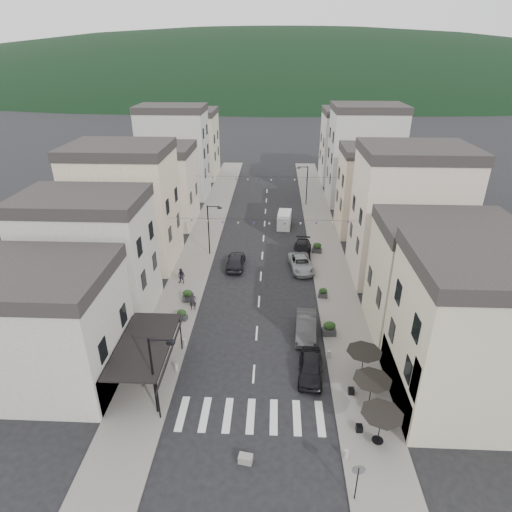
{
  "coord_description": "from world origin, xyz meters",
  "views": [
    {
      "loc": [
        1.26,
        -18.43,
        21.52
      ],
      "look_at": [
        -0.4,
        18.65,
        3.5
      ],
      "focal_mm": 30.0,
      "sensor_mm": 36.0,
      "label": 1
    }
  ],
  "objects": [
    {
      "name": "ground",
      "position": [
        0.0,
        0.0,
        0.0
      ],
      "size": [
        700.0,
        700.0,
        0.0
      ],
      "primitive_type": "plane",
      "color": "black",
      "rests_on": "ground"
    },
    {
      "name": "sidewalk_left",
      "position": [
        -7.5,
        32.0,
        0.06
      ],
      "size": [
        4.0,
        76.0,
        0.12
      ],
      "primitive_type": "cube",
      "color": "slate",
      "rests_on": "ground"
    },
    {
      "name": "sidewalk_right",
      "position": [
        7.5,
        32.0,
        0.06
      ],
      "size": [
        4.0,
        76.0,
        0.12
      ],
      "primitive_type": "cube",
      "color": "slate",
      "rests_on": "ground"
    },
    {
      "name": "hill_backdrop",
      "position": [
        0.0,
        300.0,
        0.0
      ],
      "size": [
        640.0,
        360.0,
        70.0
      ],
      "primitive_type": "ellipsoid",
      "color": "black",
      "rests_on": "ground"
    },
    {
      "name": "boutique_building",
      "position": [
        -15.5,
        5.0,
        4.0
      ],
      "size": [
        12.0,
        8.0,
        8.0
      ],
      "primitive_type": "cube",
      "color": "#A9A59B",
      "rests_on": "ground"
    },
    {
      "name": "bistro_building",
      "position": [
        14.5,
        4.0,
        5.0
      ],
      "size": [
        10.0,
        8.0,
        10.0
      ],
      "primitive_type": "cube",
      "color": "beige",
      "rests_on": "ground"
    },
    {
      "name": "boutique_awning",
      "position": [
        -7.25,
        5.0,
        3.11
      ],
      "size": [
        3.77,
        7.5,
        3.28
      ],
      "color": "black",
      "rests_on": "ground"
    },
    {
      "name": "buildings_row_left",
      "position": [
        -14.5,
        37.75,
        6.12
      ],
      "size": [
        10.2,
        54.16,
        14.0
      ],
      "color": "#A9A59B",
      "rests_on": "ground"
    },
    {
      "name": "buildings_row_right",
      "position": [
        14.5,
        36.59,
        6.32
      ],
      "size": [
        10.2,
        54.16,
        14.5
      ],
      "color": "beige",
      "rests_on": "ground"
    },
    {
      "name": "cafe_terrace",
      "position": [
        7.7,
        2.8,
        2.36
      ],
      "size": [
        2.5,
        8.1,
        2.53
      ],
      "color": "black",
      "rests_on": "ground"
    },
    {
      "name": "streetlamp_left_near",
      "position": [
        -5.82,
        2.0,
        3.7
      ],
      "size": [
        1.7,
        0.56,
        6.0
      ],
      "color": "black",
      "rests_on": "ground"
    },
    {
      "name": "streetlamp_left_far",
      "position": [
        -5.82,
        26.0,
        3.7
      ],
      "size": [
        1.7,
        0.56,
        6.0
      ],
      "color": "black",
      "rests_on": "ground"
    },
    {
      "name": "streetlamp_right_far",
      "position": [
        5.82,
        44.0,
        3.7
      ],
      "size": [
        1.7,
        0.56,
        6.0
      ],
      "color": "black",
      "rests_on": "ground"
    },
    {
      "name": "traffic_sign",
      "position": [
        5.8,
        -3.5,
        1.93
      ],
      "size": [
        0.7,
        0.07,
        2.7
      ],
      "color": "black",
      "rests_on": "ground"
    },
    {
      "name": "bollards",
      "position": [
        0.0,
        5.5,
        0.42
      ],
      "size": [
        11.66,
        10.26,
        0.6
      ],
      "color": "gray",
      "rests_on": "ground"
    },
    {
      "name": "bunting_near",
      "position": [
        0.0,
        22.0,
        5.65
      ],
      "size": [
        19.0,
        0.28,
        0.62
      ],
      "color": "black",
      "rests_on": "ground"
    },
    {
      "name": "bunting_far",
      "position": [
        0.0,
        38.0,
        5.65
      ],
      "size": [
        19.0,
        0.28,
        0.62
      ],
      "color": "black",
      "rests_on": "ground"
    },
    {
      "name": "parked_car_a",
      "position": [
        4.12,
        6.0,
        0.73
      ],
      "size": [
        2.1,
        4.45,
        1.47
      ],
      "primitive_type": "imported",
      "rotation": [
        0.0,
        0.0,
        -0.09
      ],
      "color": "black",
      "rests_on": "ground"
    },
    {
      "name": "parked_car_b",
      "position": [
        4.09,
        11.06,
        0.78
      ],
      "size": [
        1.95,
        4.83,
        1.56
      ],
      "primitive_type": "imported",
      "rotation": [
        0.0,
        0.0,
        -0.07
      ],
      "color": "#363638",
      "rests_on": "ground"
    },
    {
      "name": "parked_car_c",
      "position": [
        4.28,
        22.76,
        0.7
      ],
      "size": [
        2.99,
        5.3,
        1.4
      ],
      "primitive_type": "imported",
      "rotation": [
        0.0,
        0.0,
        0.14
      ],
      "color": "gray",
      "rests_on": "ground"
    },
    {
      "name": "parked_car_d",
      "position": [
        4.6,
        26.37,
        0.71
      ],
      "size": [
        2.45,
        5.04,
        1.41
      ],
      "primitive_type": "imported",
      "rotation": [
        0.0,
        0.0,
        -0.1
      ],
      "color": "black",
      "rests_on": "ground"
    },
    {
      "name": "parked_car_e",
      "position": [
        -2.8,
        22.97,
        0.79
      ],
      "size": [
        1.92,
        4.68,
        1.59
      ],
      "primitive_type": "imported",
      "rotation": [
        0.0,
        0.0,
        3.13
      ],
      "color": "black",
      "rests_on": "ground"
    },
    {
      "name": "delivery_van",
      "position": [
        2.65,
        35.28,
        1.0
      ],
      "size": [
        2.01,
        4.37,
        2.04
      ],
      "rotation": [
        0.0,
        0.0,
        -0.08
      ],
      "color": "silver",
      "rests_on": "ground"
    },
    {
      "name": "pedestrian_a",
      "position": [
        -5.91,
        14.21,
        0.99
      ],
      "size": [
        0.72,
        0.55,
        1.75
      ],
      "primitive_type": "imported",
      "rotation": [
        0.0,
        0.0,
        0.23
      ],
      "color": "black",
      "rests_on": "sidewalk_left"
    },
    {
      "name": "pedestrian_b",
      "position": [
        -7.92,
        18.95,
        0.94
      ],
      "size": [
        0.92,
        0.78,
        1.64
      ],
      "primitive_type": "imported",
      "rotation": [
        0.0,
        0.0,
        -0.22
      ],
      "color": "black",
      "rests_on": "sidewalk_left"
    },
    {
      "name": "concrete_block_a",
      "position": [
        -0.11,
        -1.45,
        0.25
      ],
      "size": [
        0.88,
        0.63,
        0.5
      ],
      "primitive_type": "cube",
      "rotation": [
        0.0,
        0.0,
        -0.18
      ],
      "color": "gray",
      "rests_on": "ground"
    },
    {
      "name": "planter_la",
      "position": [
        -6.61,
        12.55,
        0.61
      ],
      "size": [
        1.01,
        0.72,
        1.01
      ],
      "rotation": [
        0.0,
        0.0,
        -0.27
      ],
      "color": "#2D2D30",
      "rests_on": "sidewalk_left"
    },
    {
      "name": "planter_lb",
      "position": [
        -6.66,
        15.62,
        0.7
      ],
      "size": [
        1.19,
        0.86,
        1.19
      ],
      "rotation": [
        0.0,
        0.0,
        0.28
      ],
      "color": "#2E2F31",
      "rests_on": "sidewalk_left"
    },
    {
      "name": "planter_ra",
      "position": [
        6.0,
        10.9,
        0.74
      ],
      "size": [
        1.18,
        0.7,
        1.28
      ],
      "rotation": [
        0.0,
        0.0,
        0.06
      ],
      "color": "#2E2E31",
      "rests_on": "sidewalk_right"
    },
    {
      "name": "planter_rb",
      "position": [
        6.07,
        16.86,
        0.6
      ],
      "size": [
        0.96,
        0.63,
        1.0
      ],
      "rotation": [
        0.0,
        0.0,
        -0.17
      ],
      "color": "#323235",
      "rests_on": "sidewalk_right"
    },
    {
      "name": "planter_rc",
      "position": [
        6.34,
        26.91,
        0.72
      ],
      "size": [
        1.19,
        0.8,
        1.23
      ],
      "rotation": [
        0.0,
        0.0,
        -0.19
      ],
      "color": "#2E2E30",
      "rests_on": "sidewalk_right"
    }
  ]
}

